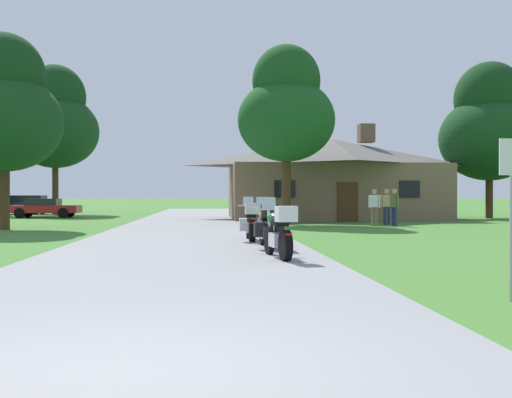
# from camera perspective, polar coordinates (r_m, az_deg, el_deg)

# --- Properties ---
(ground_plane) EXTENTS (500.00, 500.00, 0.00)m
(ground_plane) POSITION_cam_1_polar(r_m,az_deg,el_deg) (24.77, -5.89, -2.90)
(ground_plane) COLOR #42752D
(asphalt_driveway) EXTENTS (6.40, 80.00, 0.06)m
(asphalt_driveway) POSITION_cam_1_polar(r_m,az_deg,el_deg) (22.78, -6.02, -3.11)
(asphalt_driveway) COLOR gray
(asphalt_driveway) RESTS_ON ground
(motorcycle_green_nearest_to_camera) EXTENTS (0.74, 2.08, 1.30)m
(motorcycle_green_nearest_to_camera) POSITION_cam_1_polar(r_m,az_deg,el_deg) (13.17, 2.10, -3.05)
(motorcycle_green_nearest_to_camera) COLOR black
(motorcycle_green_nearest_to_camera) RESTS_ON asphalt_driveway
(motorcycle_yellow_second_in_row) EXTENTS (0.73, 2.08, 1.30)m
(motorcycle_yellow_second_in_row) POSITION_cam_1_polar(r_m,az_deg,el_deg) (15.70, 1.01, -2.54)
(motorcycle_yellow_second_in_row) COLOR black
(motorcycle_yellow_second_in_row) RESTS_ON asphalt_driveway
(motorcycle_green_farthest_in_row) EXTENTS (0.72, 2.08, 1.30)m
(motorcycle_green_farthest_in_row) POSITION_cam_1_polar(r_m,az_deg,el_deg) (18.23, -0.47, -2.15)
(motorcycle_green_farthest_in_row) COLOR black
(motorcycle_green_farthest_in_row) RESTS_ON asphalt_driveway
(stone_lodge) EXTENTS (12.65, 9.39, 5.68)m
(stone_lodge) POSITION_cam_1_polar(r_m,az_deg,el_deg) (37.39, 6.91, 1.96)
(stone_lodge) COLOR brown
(stone_lodge) RESTS_ON ground
(bystander_tan_shirt_near_lodge) EXTENTS (0.52, 0.34, 1.69)m
(bystander_tan_shirt_near_lodge) POSITION_cam_1_polar(r_m,az_deg,el_deg) (29.64, 11.94, -0.54)
(bystander_tan_shirt_near_lodge) COLOR navy
(bystander_tan_shirt_near_lodge) RESTS_ON ground
(bystander_white_shirt_beside_signpost) EXTENTS (0.49, 0.37, 1.69)m
(bystander_white_shirt_beside_signpost) POSITION_cam_1_polar(r_m,az_deg,el_deg) (28.95, 10.83, -0.56)
(bystander_white_shirt_beside_signpost) COLOR #75664C
(bystander_white_shirt_beside_signpost) RESTS_ON ground
(bystander_olive_shirt_by_tree) EXTENTS (0.34, 0.52, 1.69)m
(bystander_olive_shirt_by_tree) POSITION_cam_1_polar(r_m,az_deg,el_deg) (28.62, 12.60, -0.57)
(bystander_olive_shirt_by_tree) COLOR navy
(bystander_olive_shirt_by_tree) RESTS_ON ground
(metal_signpost_roadside) EXTENTS (0.36, 0.06, 2.14)m
(metal_signpost_roadside) POSITION_cam_1_polar(r_m,az_deg,el_deg) (8.79, 22.49, 0.02)
(metal_signpost_roadside) COLOR #9EA0A5
(metal_signpost_roadside) RESTS_ON ground
(tree_right_of_lodge) EXTENTS (6.07, 6.07, 9.60)m
(tree_right_of_lodge) POSITION_cam_1_polar(r_m,az_deg,el_deg) (40.87, 20.67, 6.23)
(tree_right_of_lodge) COLOR #422D19
(tree_right_of_lodge) RESTS_ON ground
(tree_left_far) EXTENTS (6.26, 6.26, 10.90)m
(tree_left_far) POSITION_cam_1_polar(r_m,az_deg,el_deg) (47.63, -17.98, 6.82)
(tree_left_far) COLOR #422D19
(tree_left_far) RESTS_ON ground
(tree_by_lodge_front) EXTENTS (4.71, 4.71, 8.69)m
(tree_by_lodge_front) POSITION_cam_1_polar(r_m,az_deg,el_deg) (30.29, 2.80, 8.28)
(tree_by_lodge_front) COLOR #422D19
(tree_by_lodge_front) RESTS_ON ground
(tree_left_near) EXTENTS (4.74, 4.74, 8.06)m
(tree_left_near) POSITION_cam_1_polar(r_m,az_deg,el_deg) (27.62, -22.16, 7.69)
(tree_left_near) COLOR #422D19
(tree_left_near) RESTS_ON ground
(parked_navy_suv_far_left) EXTENTS (4.68, 2.08, 1.40)m
(parked_navy_suv_far_left) POSITION_cam_1_polar(r_m,az_deg,el_deg) (49.31, -20.85, -0.41)
(parked_navy_suv_far_left) COLOR navy
(parked_navy_suv_far_left) RESTS_ON ground
(parked_red_sedan_far_left) EXTENTS (4.21, 1.93, 1.20)m
(parked_red_sedan_far_left) POSITION_cam_1_polar(r_m,az_deg,el_deg) (40.74, -18.85, -0.75)
(parked_red_sedan_far_left) COLOR maroon
(parked_red_sedan_far_left) RESTS_ON ground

